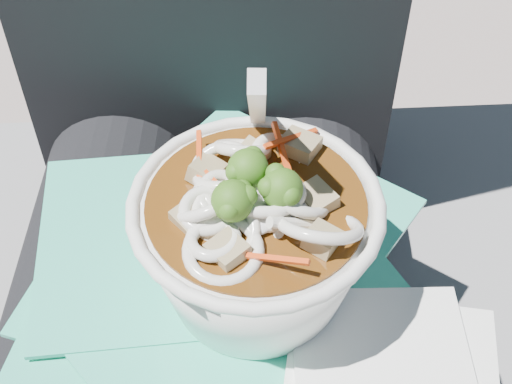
{
  "coord_description": "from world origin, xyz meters",
  "views": [
    {
      "loc": [
        0.05,
        -0.27,
        1.08
      ],
      "look_at": [
        0.05,
        0.03,
        0.75
      ],
      "focal_mm": 50.0,
      "sensor_mm": 36.0,
      "label": 1
    }
  ],
  "objects_px": {
    "person_body": "(204,270)",
    "plastic_bag": "(223,295)",
    "lap": "(198,378)",
    "udon_bowl": "(255,235)"
  },
  "relations": [
    {
      "from": "udon_bowl",
      "to": "lap",
      "type": "bearing_deg",
      "value": -150.98
    },
    {
      "from": "person_body",
      "to": "plastic_bag",
      "type": "distance_m",
      "value": 0.1
    },
    {
      "from": "person_body",
      "to": "udon_bowl",
      "type": "bearing_deg",
      "value": -55.65
    },
    {
      "from": "person_body",
      "to": "plastic_bag",
      "type": "bearing_deg",
      "value": -72.31
    },
    {
      "from": "lap",
      "to": "person_body",
      "type": "relative_size",
      "value": 0.47
    },
    {
      "from": "plastic_bag",
      "to": "udon_bowl",
      "type": "relative_size",
      "value": 2.09
    },
    {
      "from": "person_body",
      "to": "plastic_bag",
      "type": "relative_size",
      "value": 2.46
    },
    {
      "from": "udon_bowl",
      "to": "plastic_bag",
      "type": "bearing_deg",
      "value": -173.67
    },
    {
      "from": "lap",
      "to": "plastic_bag",
      "type": "height_order",
      "value": "plastic_bag"
    },
    {
      "from": "lap",
      "to": "person_body",
      "type": "height_order",
      "value": "person_body"
    }
  ]
}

